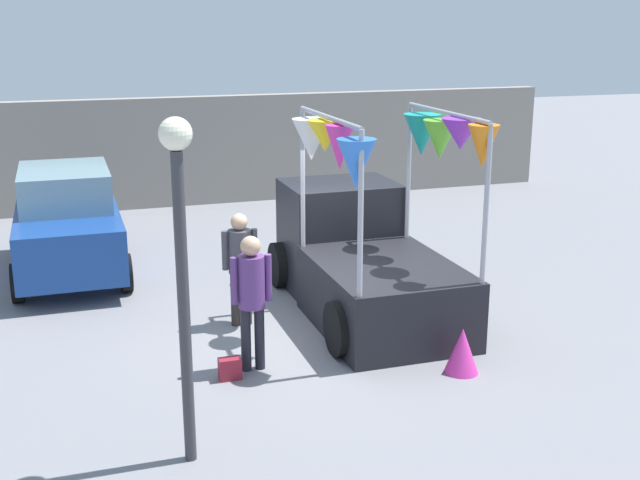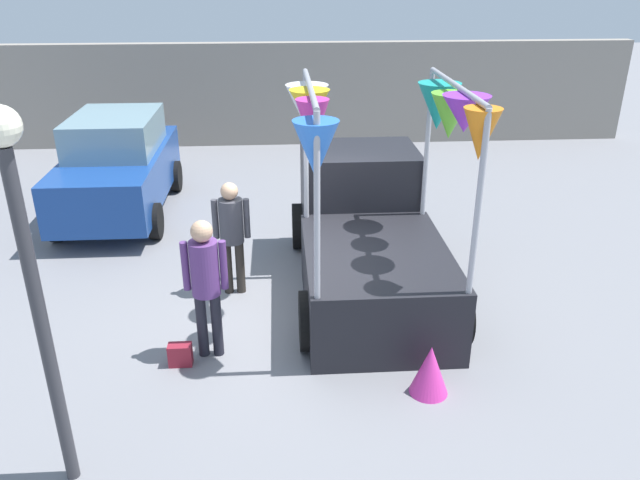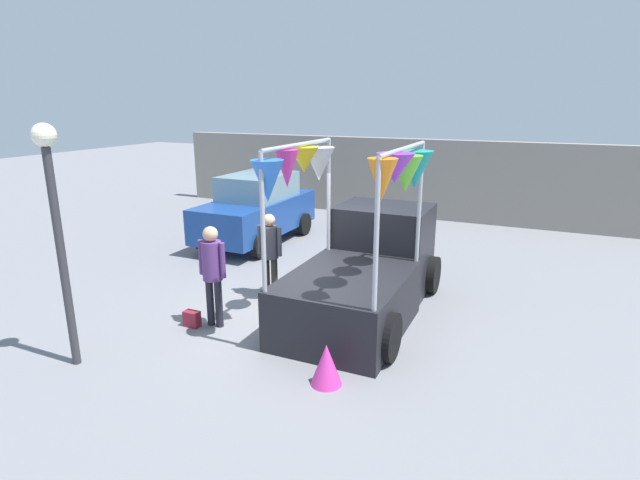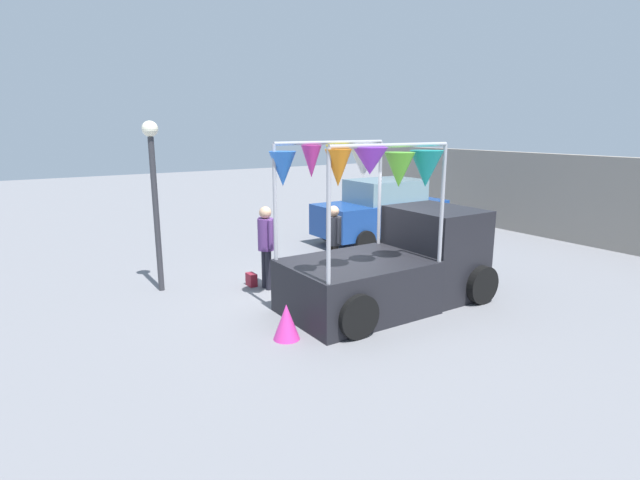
% 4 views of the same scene
% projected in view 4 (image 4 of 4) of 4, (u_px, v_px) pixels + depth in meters
% --- Properties ---
extents(ground_plane, '(60.00, 60.00, 0.00)m').
position_uv_depth(ground_plane, '(337.00, 295.00, 10.33)').
color(ground_plane, slate).
extents(vendor_truck, '(2.51, 4.06, 3.15)m').
position_uv_depth(vendor_truck, '(397.00, 256.00, 9.71)').
color(vendor_truck, black).
rests_on(vendor_truck, ground).
extents(parked_car, '(1.88, 4.00, 1.88)m').
position_uv_depth(parked_car, '(382.00, 211.00, 14.91)').
color(parked_car, navy).
rests_on(parked_car, ground).
extents(person_customer, '(0.53, 0.34, 1.79)m').
position_uv_depth(person_customer, '(266.00, 239.00, 10.51)').
color(person_customer, black).
rests_on(person_customer, ground).
extents(person_vendor, '(0.53, 0.34, 1.69)m').
position_uv_depth(person_vendor, '(334.00, 235.00, 11.20)').
color(person_vendor, '#2D2823').
rests_on(person_vendor, ground).
extents(handbag, '(0.28, 0.16, 0.28)m').
position_uv_depth(handbag, '(251.00, 280.00, 10.90)').
color(handbag, maroon).
rests_on(handbag, ground).
extents(street_lamp, '(0.32, 0.32, 3.53)m').
position_uv_depth(street_lamp, '(154.00, 181.00, 10.13)').
color(street_lamp, '#333338').
rests_on(street_lamp, ground).
extents(brick_boundary_wall, '(18.00, 0.36, 2.60)m').
position_uv_depth(brick_boundary_wall, '(582.00, 200.00, 14.71)').
color(brick_boundary_wall, gray).
rests_on(brick_boundary_wall, ground).
extents(folded_kite_bundle_magenta, '(0.62, 0.62, 0.60)m').
position_uv_depth(folded_kite_bundle_magenta, '(286.00, 322.00, 8.14)').
color(folded_kite_bundle_magenta, '#D83399').
rests_on(folded_kite_bundle_magenta, ground).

